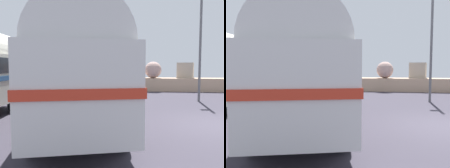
# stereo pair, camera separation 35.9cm
# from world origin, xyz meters

# --- Properties ---
(ground) EXTENTS (32.00, 26.00, 0.02)m
(ground) POSITION_xyz_m (0.00, 0.00, 0.01)
(ground) COLOR #37333F
(breakwater) EXTENTS (31.36, 2.38, 2.47)m
(breakwater) POSITION_xyz_m (-0.25, 11.78, 0.83)
(breakwater) COLOR tan
(breakwater) RESTS_ON ground
(vintage_coach) EXTENTS (4.62, 8.91, 3.70)m
(vintage_coach) POSITION_xyz_m (-5.10, -0.49, 2.05)
(vintage_coach) COLOR black
(vintage_coach) RESTS_ON ground
(lamp_post) EXTENTS (0.46, 0.92, 6.55)m
(lamp_post) POSITION_xyz_m (0.64, 5.96, 3.69)
(lamp_post) COLOR #5B5B60
(lamp_post) RESTS_ON ground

